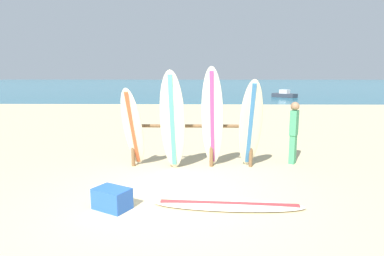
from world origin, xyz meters
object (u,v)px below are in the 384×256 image
surfboard_leaning_center_left (212,119)px  surfboard_leaning_center (250,125)px  surfboard_lying_on_sand (229,205)px  small_boat_offshore (285,95)px  surfboard_leaning_left (172,122)px  beachgoer_standing (294,130)px  cooler_box (112,199)px  surfboard_rack (192,138)px  surfboard_leaning_far_left (133,129)px

surfboard_leaning_center_left → surfboard_leaning_center: bearing=0.7°
surfboard_lying_on_sand → small_boat_offshore: size_ratio=1.19×
surfboard_leaning_center_left → small_boat_offshore: surfboard_leaning_center_left is taller
surfboard_leaning_left → beachgoer_standing: bearing=13.8°
small_boat_offshore → cooler_box: small_boat_offshore is taller
surfboard_leaning_left → surfboard_leaning_center: 1.82m
cooler_box → surfboard_rack: bearing=91.8°
surfboard_leaning_far_left → surfboard_lying_on_sand: (2.08, -2.18, -0.96)m
small_boat_offshore → beachgoer_standing: bearing=-104.0°
surfboard_leaning_far_left → surfboard_leaning_left: 0.98m
surfboard_leaning_left → surfboard_leaning_center_left: (0.92, 0.15, 0.04)m
surfboard_leaning_center_left → surfboard_lying_on_sand: (0.21, -2.17, -1.19)m
surfboard_lying_on_sand → cooler_box: (-2.00, -0.12, 0.14)m
surfboard_leaning_center → small_boat_offshore: 23.84m
surfboard_leaning_center_left → small_boat_offshore: size_ratio=1.10×
small_boat_offshore → cooler_box: size_ratio=3.69×
surfboard_leaning_center_left → small_boat_offshore: bearing=71.5°
surfboard_leaning_left → small_boat_offshore: (8.56, 23.01, -0.93)m
small_boat_offshore → surfboard_leaning_center_left: bearing=-108.5°
surfboard_leaning_center_left → surfboard_leaning_center: 0.90m
surfboard_leaning_far_left → cooler_box: (0.08, -2.29, -0.81)m
surfboard_lying_on_sand → beachgoer_standing: beachgoer_standing is taller
surfboard_leaning_center_left → cooler_box: 3.08m
surfboard_leaning_center_left → cooler_box: bearing=-128.1°
surfboard_leaning_center_left → surfboard_lying_on_sand: bearing=-84.5°
cooler_box → surfboard_lying_on_sand: bearing=32.1°
surfboard_rack → surfboard_lying_on_sand: size_ratio=1.14×
surfboard_rack → surfboard_leaning_center_left: size_ratio=1.23×
cooler_box → surfboard_leaning_center_left: bearing=80.7°
surfboard_rack → small_boat_offshore: 24.01m
surfboard_leaning_far_left → surfboard_leaning_center_left: (1.87, -0.01, 0.23)m
surfboard_leaning_left → surfboard_lying_on_sand: size_ratio=0.90×
surfboard_leaning_center → small_boat_offshore: size_ratio=0.98×
beachgoer_standing → cooler_box: size_ratio=2.63×
surfboard_rack → surfboard_leaning_center_left: bearing=-29.7°
surfboard_leaning_center → cooler_box: surfboard_leaning_center is taller
beachgoer_standing → surfboard_leaning_far_left: bearing=-171.6°
surfboard_rack → surfboard_leaning_left: 0.76m
surfboard_leaning_center → surfboard_lying_on_sand: size_ratio=0.83×
surfboard_rack → cooler_box: surfboard_rack is taller
surfboard_leaning_far_left → surfboard_leaning_center: (2.76, 0.00, 0.09)m
surfboard_leaning_far_left → cooler_box: bearing=-88.0°
surfboard_leaning_far_left → small_boat_offshore: 24.77m
surfboard_lying_on_sand → surfboard_rack: bearing=105.9°
surfboard_leaning_left → beachgoer_standing: (3.00, 0.74, -0.31)m
surfboard_leaning_left → surfboard_leaning_center: (1.81, 0.16, -0.10)m
surfboard_leaning_far_left → surfboard_leaning_center_left: bearing=-0.3°
surfboard_rack → cooler_box: bearing=-117.0°
surfboard_rack → small_boat_offshore: (8.13, 22.58, -0.47)m
surfboard_leaning_center → small_boat_offshore: surfboard_leaning_center is taller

